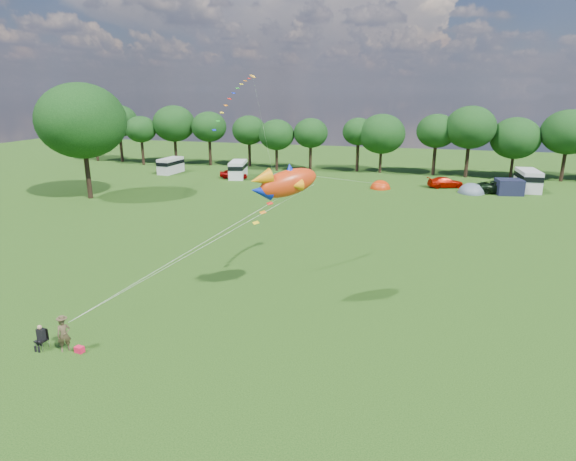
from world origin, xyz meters
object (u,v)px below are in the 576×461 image
(car_c, at_px, (446,182))
(camp_chair, at_px, (41,334))
(kite_flyer, at_px, (64,335))
(campervan_a, at_px, (171,165))
(campervan_b, at_px, (238,169))
(big_tree, at_px, (82,121))
(car_b, at_px, (282,179))
(campervan_d, at_px, (528,180))
(tent_orange, at_px, (380,188))
(tent_greyblue, at_px, (471,193))
(fish_kite, at_px, (283,183))
(car_a, at_px, (234,174))
(car_d, at_px, (501,187))

(car_c, xyz_separation_m, camp_chair, (-21.02, -48.47, 0.10))
(kite_flyer, relative_size, camp_chair, 1.34)
(campervan_a, distance_m, campervan_b, 11.59)
(big_tree, distance_m, car_b, 25.94)
(campervan_d, distance_m, tent_orange, 18.66)
(car_c, height_order, tent_greyblue, car_c)
(fish_kite, bearing_deg, car_b, 67.80)
(car_b, xyz_separation_m, car_c, (21.53, 3.23, -0.03))
(car_c, bearing_deg, kite_flyer, 138.10)
(kite_flyer, height_order, fish_kite, fish_kite)
(big_tree, height_order, tent_orange, big_tree)
(kite_flyer, height_order, camp_chair, kite_flyer)
(campervan_d, distance_m, kite_flyer, 57.38)
(car_a, xyz_separation_m, campervan_b, (0.40, 0.82, 0.62))
(car_d, distance_m, tent_orange, 14.79)
(campervan_d, xyz_separation_m, tent_orange, (-18.25, -3.59, -1.40))
(car_a, height_order, camp_chair, car_a)
(kite_flyer, bearing_deg, car_c, 20.42)
(tent_greyblue, bearing_deg, campervan_d, 26.72)
(tent_orange, bearing_deg, car_a, 175.79)
(tent_orange, height_order, tent_greyblue, tent_greyblue)
(fish_kite, bearing_deg, car_d, 28.00)
(car_b, distance_m, car_c, 21.78)
(campervan_b, height_order, fish_kite, fish_kite)
(campervan_d, bearing_deg, big_tree, 106.72)
(car_d, xyz_separation_m, fish_kite, (-17.07, -39.07, 6.81))
(tent_orange, relative_size, fish_kite, 0.75)
(car_a, relative_size, campervan_b, 0.78)
(car_a, xyz_separation_m, campervan_d, (39.46, 2.03, 0.73))
(campervan_b, height_order, kite_flyer, campervan_b)
(car_b, xyz_separation_m, camp_chair, (0.51, -45.24, 0.07))
(big_tree, bearing_deg, car_a, 55.13)
(campervan_a, bearing_deg, tent_orange, -91.91)
(car_b, bearing_deg, car_d, -79.87)
(car_d, bearing_deg, fish_kite, 148.63)
(big_tree, bearing_deg, campervan_b, 55.51)
(tent_orange, xyz_separation_m, kite_flyer, (-11.51, -45.46, 0.85))
(car_d, distance_m, camp_chair, 54.11)
(car_d, bearing_deg, car_a, 81.40)
(campervan_d, bearing_deg, tent_greyblue, 113.28)
(car_a, distance_m, car_c, 29.49)
(tent_greyblue, bearing_deg, car_b, -179.09)
(car_c, bearing_deg, car_b, 78.85)
(car_d, bearing_deg, tent_greyblue, 97.77)
(campervan_d, bearing_deg, fish_kite, 150.25)
(tent_greyblue, bearing_deg, car_d, 15.54)
(campervan_b, relative_size, fish_kite, 1.37)
(campervan_d, bearing_deg, car_a, 89.52)
(big_tree, xyz_separation_m, car_b, (19.57, 14.85, -8.31))
(big_tree, bearing_deg, tent_orange, 24.78)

